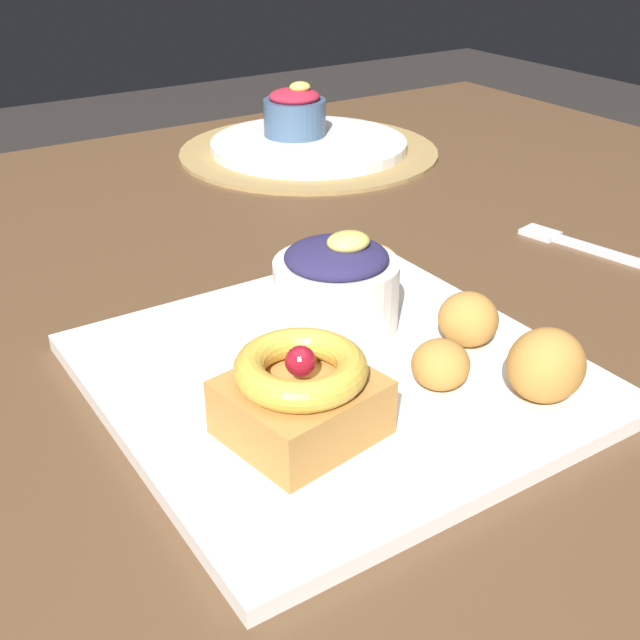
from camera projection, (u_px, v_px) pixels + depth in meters
The scene contains 12 objects.
dining_table at pixel (221, 401), 0.67m from camera, with size 1.55×1.13×0.73m.
woven_placemat at pixel (309, 151), 1.04m from camera, with size 0.33×0.33×0.01m, color #997A47.
front_plate at pixel (336, 374), 0.56m from camera, with size 0.31×0.31×0.01m, color white.
cake_slice at pixel (301, 394), 0.47m from camera, with size 0.10×0.09×0.06m.
berry_ramekin at pixel (336, 286), 0.59m from camera, with size 0.09×0.09×0.08m.
fritter_front at pixel (441, 365), 0.52m from camera, with size 0.04×0.04×0.03m, color #BC7F38.
fritter_middle at pixel (546, 365), 0.51m from camera, with size 0.05×0.05×0.05m, color #BC7F38.
fritter_back at pixel (468, 319), 0.57m from camera, with size 0.04×0.04×0.04m, color #BC7F38.
fritter_extra at pixel (376, 263), 0.67m from camera, with size 0.04×0.03×0.03m, color gold.
back_plate at pixel (309, 145), 1.03m from camera, with size 0.25×0.25×0.01m, color white.
back_ramekin at pixel (295, 112), 1.04m from camera, with size 0.08×0.08×0.07m.
fork at pixel (572, 243), 0.77m from camera, with size 0.04×0.13×0.00m.
Camera 1 is at (-0.24, -0.51, 1.03)m, focal length 44.96 mm.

